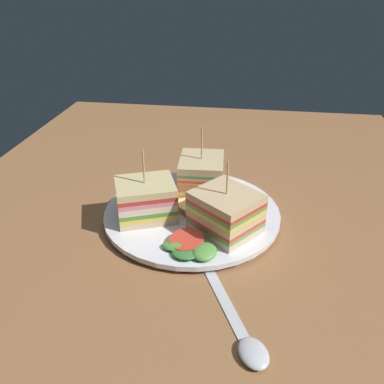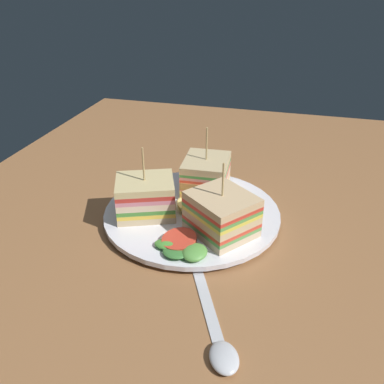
# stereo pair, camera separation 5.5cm
# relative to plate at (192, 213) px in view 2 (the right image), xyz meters

# --- Properties ---
(ground_plane) EXTENTS (1.04, 0.78, 0.02)m
(ground_plane) POSITION_rel_plate_xyz_m (0.00, 0.00, -0.02)
(ground_plane) COLOR #94633B
(plate) EXTENTS (0.25, 0.25, 0.01)m
(plate) POSITION_rel_plate_xyz_m (0.00, 0.00, 0.00)
(plate) COLOR white
(plate) RESTS_ON ground_plane
(sandwich_wedge_0) EXTENTS (0.09, 0.10, 0.10)m
(sandwich_wedge_0) POSITION_rel_plate_xyz_m (-0.02, 0.06, 0.03)
(sandwich_wedge_0) COLOR beige
(sandwich_wedge_0) RESTS_ON plate
(sandwich_wedge_1) EXTENTS (0.10, 0.10, 0.10)m
(sandwich_wedge_1) POSITION_rel_plate_xyz_m (-0.04, -0.05, 0.03)
(sandwich_wedge_1) COLOR beige
(sandwich_wedge_1) RESTS_ON plate
(sandwich_wedge_2) EXTENTS (0.08, 0.07, 0.10)m
(sandwich_wedge_2) POSITION_rel_plate_xyz_m (0.06, -0.01, 0.03)
(sandwich_wedge_2) COLOR beige
(sandwich_wedge_2) RESTS_ON plate
(chip_pile) EXTENTS (0.06, 0.05, 0.01)m
(chip_pile) POSITION_rel_plate_xyz_m (0.01, 0.00, 0.01)
(chip_pile) COLOR #E5CC72
(chip_pile) RESTS_ON plate
(salad_garnish) EXTENTS (0.06, 0.08, 0.01)m
(salad_garnish) POSITION_rel_plate_xyz_m (-0.09, -0.01, 0.01)
(salad_garnish) COLOR #3D8038
(salad_garnish) RESTS_ON plate
(spoon) EXTENTS (0.14, 0.08, 0.01)m
(spoon) POSITION_rel_plate_xyz_m (-0.21, -0.08, -0.00)
(spoon) COLOR silver
(spoon) RESTS_ON ground_plane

